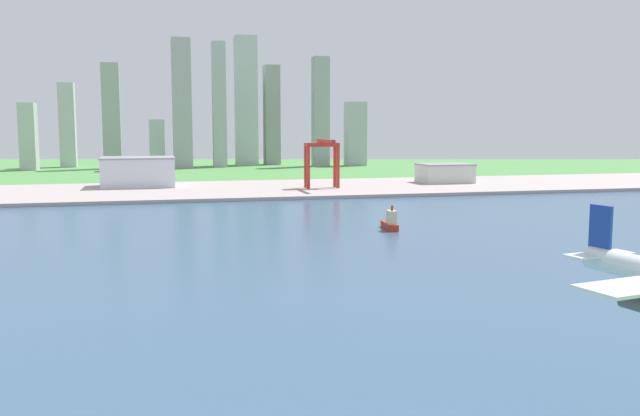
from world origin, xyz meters
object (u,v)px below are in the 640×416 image
Objects in this scene: port_crane_red at (322,152)px; warehouse_annex at (445,173)px; tugboat_small at (390,223)px; warehouse_main at (138,172)px.

port_crane_red reaches higher than warehouse_annex.
tugboat_small is at bearing -94.74° from port_crane_red.
port_crane_red is (15.72, 189.62, 25.13)m from tugboat_small.
warehouse_annex is (107.92, 25.04, -18.43)m from port_crane_red.
warehouse_annex reaches higher than tugboat_small.
port_crane_red is 140.34m from warehouse_main.
warehouse_main reaches higher than tugboat_small.
warehouse_main is (-131.08, 47.83, -15.00)m from port_crane_red.
warehouse_annex is (123.64, 214.66, 6.70)m from tugboat_small.
port_crane_red is 0.83× the size of warehouse_main.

